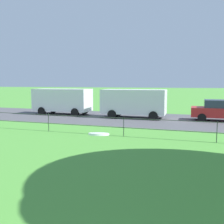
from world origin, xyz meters
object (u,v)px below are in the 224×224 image
object	(u,v)px
car_red_left	(220,110)
panel_van_far_left	(134,102)
frisbee	(99,134)
panel_van_far_right	(63,100)

from	to	relation	value
car_red_left	panel_van_far_left	bearing A→B (deg)	-177.67
frisbee	car_red_left	bearing A→B (deg)	80.44
frisbee	panel_van_far_left	xyz separation A→B (m)	(-3.49, 16.50, -0.83)
panel_van_far_right	car_red_left	bearing A→B (deg)	0.31
frisbee	panel_van_far_right	xyz separation A→B (m)	(-9.95, 16.69, -0.83)
panel_van_far_right	car_red_left	distance (m)	12.78
panel_van_far_left	panel_van_far_right	bearing A→B (deg)	178.34
panel_van_far_right	frisbee	bearing A→B (deg)	-59.19
frisbee	panel_van_far_left	world-z (taller)	panel_van_far_left
panel_van_far_left	car_red_left	world-z (taller)	panel_van_far_left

